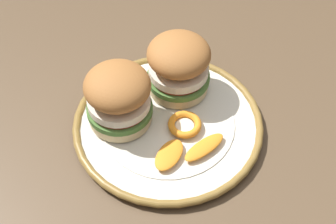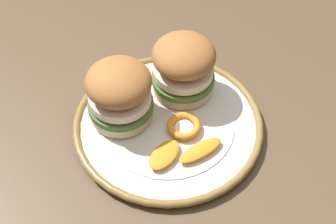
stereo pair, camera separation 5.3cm
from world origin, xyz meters
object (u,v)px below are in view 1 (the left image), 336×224
Objects in this scene: sandwich_half_right at (179,65)px; sandwich_half_left at (118,97)px; dining_table at (199,146)px; dinner_plate at (168,124)px.

sandwich_half_left is at bearing -149.73° from sandwich_half_right.
sandwich_half_right is (0.10, 0.06, 0.00)m from sandwich_half_left.
dining_table is 0.12m from dinner_plate.
dinner_plate is at bearing -10.75° from sandwich_half_left.
sandwich_half_left is 1.07× the size of sandwich_half_right.
sandwich_half_left is 0.11m from sandwich_half_right.
dinner_plate is 2.19× the size of sandwich_half_left.
sandwich_half_left is (-0.13, -0.01, 0.16)m from dining_table.
sandwich_half_right reaches higher than dining_table.
sandwich_half_left and sandwich_half_right have the same top height.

